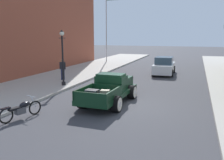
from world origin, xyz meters
name	(u,v)px	position (x,y,z in m)	size (l,w,h in m)	color
ground_plane	(123,104)	(0.00, 0.00, 0.00)	(140.00, 140.00, 0.00)	#3D3D42
sidewalk_left	(12,93)	(-7.25, 0.00, 0.07)	(5.50, 64.00, 0.15)	#ADA89E
hotrod_truck_dark_green	(111,89)	(-0.75, 0.19, 0.75)	(2.30, 4.99, 1.58)	black
motorcycle_parked	(21,109)	(-3.57, -3.72, 0.44)	(0.81, 2.05, 0.93)	black
car_background_white	(164,66)	(0.78, 10.97, 0.77)	(1.94, 4.34, 1.65)	silver
pedestrian_sidewalk_left	(63,68)	(-6.30, 4.65, 1.09)	(0.53, 0.22, 1.65)	#232847
street_lamp_near	(63,53)	(-5.19, 2.82, 2.39)	(0.50, 0.32, 3.85)	black
flagpole	(108,18)	(-7.59, 18.80, 5.77)	(1.74, 0.16, 9.16)	#B2B2B7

